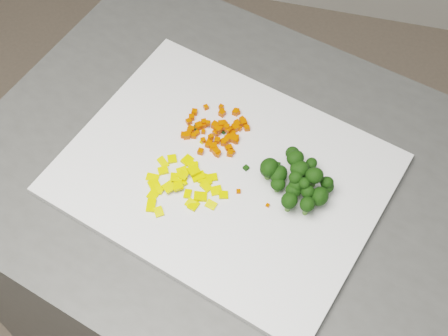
% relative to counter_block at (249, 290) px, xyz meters
% --- Properties ---
extents(counter_block, '(1.07, 0.89, 0.90)m').
position_rel_counter_block_xyz_m(counter_block, '(0.00, 0.00, 0.00)').
color(counter_block, '#454542').
rests_on(counter_block, ground).
extents(cutting_board, '(0.57, 0.50, 0.01)m').
position_rel_counter_block_xyz_m(cutting_board, '(-0.06, -0.00, 0.46)').
color(cutting_board, silver).
rests_on(cutting_board, counter_block).
extents(carrot_pile, '(0.11, 0.11, 0.03)m').
position_rel_counter_block_xyz_m(carrot_pile, '(-0.09, 0.07, 0.48)').
color(carrot_pile, '#CC3902').
rests_on(carrot_pile, cutting_board).
extents(pepper_pile, '(0.12, 0.12, 0.02)m').
position_rel_counter_block_xyz_m(pepper_pile, '(-0.11, -0.04, 0.47)').
color(pepper_pile, yellow).
rests_on(pepper_pile, cutting_board).
extents(broccoli_pile, '(0.13, 0.13, 0.06)m').
position_rel_counter_block_xyz_m(broccoli_pile, '(0.06, -0.00, 0.49)').
color(broccoli_pile, black).
rests_on(broccoli_pile, cutting_board).
extents(carrot_cube_0, '(0.01, 0.01, 0.01)m').
position_rel_counter_block_xyz_m(carrot_cube_0, '(-0.07, 0.03, 0.47)').
color(carrot_cube_0, '#CC3902').
rests_on(carrot_cube_0, carrot_pile).
extents(carrot_cube_1, '(0.01, 0.01, 0.01)m').
position_rel_counter_block_xyz_m(carrot_cube_1, '(-0.07, 0.05, 0.47)').
color(carrot_cube_1, '#CC3902').
rests_on(carrot_cube_1, carrot_pile).
extents(carrot_cube_2, '(0.01, 0.01, 0.01)m').
position_rel_counter_block_xyz_m(carrot_cube_2, '(-0.06, 0.08, 0.47)').
color(carrot_cube_2, '#CC3902').
rests_on(carrot_cube_2, carrot_pile).
extents(carrot_cube_3, '(0.01, 0.01, 0.01)m').
position_rel_counter_block_xyz_m(carrot_cube_3, '(-0.06, 0.04, 0.47)').
color(carrot_cube_3, '#CC3902').
rests_on(carrot_cube_3, carrot_pile).
extents(carrot_cube_4, '(0.01, 0.01, 0.01)m').
position_rel_counter_block_xyz_m(carrot_cube_4, '(-0.09, 0.04, 0.47)').
color(carrot_cube_4, '#CC3902').
rests_on(carrot_cube_4, carrot_pile).
extents(carrot_cube_5, '(0.01, 0.01, 0.01)m').
position_rel_counter_block_xyz_m(carrot_cube_5, '(-0.05, 0.04, 0.47)').
color(carrot_cube_5, '#CC3902').
rests_on(carrot_cube_5, carrot_pile).
extents(carrot_cube_6, '(0.01, 0.01, 0.01)m').
position_rel_counter_block_xyz_m(carrot_cube_6, '(-0.07, 0.08, 0.47)').
color(carrot_cube_6, '#CC3902').
rests_on(carrot_cube_6, carrot_pile).
extents(carrot_cube_7, '(0.01, 0.01, 0.01)m').
position_rel_counter_block_xyz_m(carrot_cube_7, '(-0.06, 0.12, 0.47)').
color(carrot_cube_7, '#CC3902').
rests_on(carrot_cube_7, carrot_pile).
extents(carrot_cube_8, '(0.01, 0.01, 0.01)m').
position_rel_counter_block_xyz_m(carrot_cube_8, '(-0.09, 0.08, 0.47)').
color(carrot_cube_8, '#CC3902').
rests_on(carrot_cube_8, carrot_pile).
extents(carrot_cube_9, '(0.01, 0.01, 0.01)m').
position_rel_counter_block_xyz_m(carrot_cube_9, '(-0.06, 0.09, 0.47)').
color(carrot_cube_9, '#CC3902').
rests_on(carrot_cube_9, carrot_pile).
extents(carrot_cube_10, '(0.01, 0.01, 0.01)m').
position_rel_counter_block_xyz_m(carrot_cube_10, '(-0.13, 0.05, 0.47)').
color(carrot_cube_10, '#CC3902').
rests_on(carrot_cube_10, carrot_pile).
extents(carrot_cube_11, '(0.01, 0.01, 0.01)m').
position_rel_counter_block_xyz_m(carrot_cube_11, '(-0.09, 0.08, 0.47)').
color(carrot_cube_11, '#CC3902').
rests_on(carrot_cube_11, carrot_pile).
extents(carrot_cube_12, '(0.01, 0.01, 0.01)m').
position_rel_counter_block_xyz_m(carrot_cube_12, '(-0.08, 0.08, 0.48)').
color(carrot_cube_12, '#CC3902').
rests_on(carrot_cube_12, carrot_pile).
extents(carrot_cube_13, '(0.01, 0.01, 0.01)m').
position_rel_counter_block_xyz_m(carrot_cube_13, '(-0.06, 0.11, 0.47)').
color(carrot_cube_13, '#CC3902').
rests_on(carrot_cube_13, carrot_pile).
extents(carrot_cube_14, '(0.01, 0.01, 0.01)m').
position_rel_counter_block_xyz_m(carrot_cube_14, '(-0.08, 0.03, 0.47)').
color(carrot_cube_14, '#CC3902').
rests_on(carrot_cube_14, carrot_pile).
extents(carrot_cube_15, '(0.01, 0.01, 0.01)m').
position_rel_counter_block_xyz_m(carrot_cube_15, '(-0.07, 0.05, 0.47)').
color(carrot_cube_15, '#CC3902').
rests_on(carrot_cube_15, carrot_pile).
extents(carrot_cube_16, '(0.01, 0.01, 0.01)m').
position_rel_counter_block_xyz_m(carrot_cube_16, '(-0.08, 0.03, 0.47)').
color(carrot_cube_16, '#CC3902').
rests_on(carrot_cube_16, carrot_pile).
extents(carrot_cube_17, '(0.01, 0.01, 0.01)m').
position_rel_counter_block_xyz_m(carrot_cube_17, '(-0.11, 0.07, 0.47)').
color(carrot_cube_17, '#CC3902').
rests_on(carrot_cube_17, carrot_pile).
extents(carrot_cube_18, '(0.01, 0.01, 0.01)m').
position_rel_counter_block_xyz_m(carrot_cube_18, '(-0.06, 0.12, 0.47)').
color(carrot_cube_18, '#CC3902').
rests_on(carrot_cube_18, carrot_pile).
extents(carrot_cube_19, '(0.01, 0.01, 0.01)m').
position_rel_counter_block_xyz_m(carrot_cube_19, '(-0.06, 0.07, 0.47)').
color(carrot_cube_19, '#CC3902').
rests_on(carrot_cube_19, carrot_pile).
extents(carrot_cube_20, '(0.01, 0.01, 0.01)m').
position_rel_counter_block_xyz_m(carrot_cube_20, '(-0.08, 0.03, 0.47)').
color(carrot_cube_20, '#CC3902').
rests_on(carrot_cube_20, carrot_pile).
extents(carrot_cube_21, '(0.01, 0.01, 0.01)m').
position_rel_counter_block_xyz_m(carrot_cube_21, '(-0.12, 0.07, 0.47)').
color(carrot_cube_21, '#CC3902').
rests_on(carrot_cube_21, carrot_pile).
extents(carrot_cube_22, '(0.01, 0.01, 0.01)m').
position_rel_counter_block_xyz_m(carrot_cube_22, '(-0.05, 0.06, 0.47)').
color(carrot_cube_22, '#CC3902').
rests_on(carrot_cube_22, carrot_pile).
extents(carrot_cube_23, '(0.01, 0.01, 0.01)m').
position_rel_counter_block_xyz_m(carrot_cube_23, '(-0.06, 0.06, 0.47)').
color(carrot_cube_23, '#CC3902').
rests_on(carrot_cube_23, carrot_pile).
extents(carrot_cube_24, '(0.01, 0.01, 0.01)m').
position_rel_counter_block_xyz_m(carrot_cube_24, '(-0.13, 0.08, 0.47)').
color(carrot_cube_24, '#CC3902').
rests_on(carrot_cube_24, carrot_pile).
extents(carrot_cube_25, '(0.01, 0.01, 0.01)m').
position_rel_counter_block_xyz_m(carrot_cube_25, '(-0.08, 0.07, 0.47)').
color(carrot_cube_25, '#CC3902').
rests_on(carrot_cube_25, carrot_pile).
extents(carrot_cube_26, '(0.01, 0.01, 0.01)m').
position_rel_counter_block_xyz_m(carrot_cube_26, '(-0.09, 0.05, 0.48)').
color(carrot_cube_26, '#CC3902').
rests_on(carrot_cube_26, carrot_pile).
extents(carrot_cube_27, '(0.01, 0.01, 0.01)m').
position_rel_counter_block_xyz_m(carrot_cube_27, '(-0.10, 0.08, 0.47)').
color(carrot_cube_27, '#CC3902').
rests_on(carrot_cube_27, carrot_pile).
extents(carrot_cube_28, '(0.01, 0.01, 0.01)m').
position_rel_counter_block_xyz_m(carrot_cube_28, '(-0.06, 0.04, 0.47)').
color(carrot_cube_28, '#CC3902').
rests_on(carrot_cube_28, carrot_pile).
extents(carrot_cube_29, '(0.01, 0.01, 0.01)m').
position_rel_counter_block_xyz_m(carrot_cube_29, '(-0.08, 0.09, 0.47)').
color(carrot_cube_29, '#CC3902').
rests_on(carrot_cube_29, carrot_pile).
extents(carrot_cube_30, '(0.01, 0.01, 0.01)m').
position_rel_counter_block_xyz_m(carrot_cube_30, '(-0.04, 0.09, 0.47)').
color(carrot_cube_30, '#CC3902').
rests_on(carrot_cube_30, carrot_pile).
extents(carrot_cube_31, '(0.01, 0.01, 0.01)m').
position_rel_counter_block_xyz_m(carrot_cube_31, '(-0.09, 0.11, 0.47)').
color(carrot_cube_31, '#CC3902').
rests_on(carrot_cube_31, carrot_pile).
extents(carrot_cube_32, '(0.01, 0.01, 0.01)m').
position_rel_counter_block_xyz_m(carrot_cube_32, '(-0.11, 0.06, 0.47)').
color(carrot_cube_32, '#CC3902').
rests_on(carrot_cube_32, carrot_pile).
extents(carrot_cube_33, '(0.01, 0.01, 0.01)m').
position_rel_counter_block_xyz_m(carrot_cube_33, '(-0.13, 0.05, 0.47)').
color(carrot_cube_33, '#CC3902').
rests_on(carrot_cube_33, carrot_pile).
extents(carrot_cube_34, '(0.01, 0.01, 0.01)m').
position_rel_counter_block_xyz_m(carrot_cube_34, '(-0.11, 0.11, 0.47)').
color(carrot_cube_34, '#CC3902').
rests_on(carrot_cube_34, carrot_pile).
extents(carrot_cube_35, '(0.01, 0.01, 0.01)m').
position_rel_counter_block_xyz_m(carrot_cube_35, '(-0.07, 0.07, 0.48)').
color(carrot_cube_35, '#CC3902').
rests_on(carrot_cube_35, carrot_pile).
extents(carrot_cube_36, '(0.01, 0.01, 0.01)m').
position_rel_counter_block_xyz_m(carrot_cube_36, '(-0.13, 0.06, 0.47)').
color(carrot_cube_36, '#CC3902').
rests_on(carrot_cube_36, carrot_pile).
extents(carrot_cube_37, '(0.01, 0.01, 0.01)m').
position_rel_counter_block_xyz_m(carrot_cube_37, '(-0.05, 0.06, 0.47)').
color(carrot_cube_37, '#CC3902').
rests_on(carrot_cube_37, carrot_pile).
extents(carrot_cube_38, '(0.01, 0.01, 0.01)m').
position_rel_counter_block_xyz_m(carrot_cube_38, '(-0.08, 0.07, 0.47)').
color(carrot_cube_38, '#CC3902').
rests_on(carrot_cube_38, carrot_pile).
extents(carrot_cube_39, '(0.01, 0.01, 0.01)m').
position_rel_counter_block_xyz_m(carrot_cube_39, '(-0.08, 0.11, 0.47)').
color(carrot_cube_39, '#CC3902').
rests_on(carrot_cube_39, carrot_pile).
extents(carrot_cube_40, '(0.01, 0.01, 0.01)m').
position_rel_counter_block_xyz_m(carrot_cube_40, '(-0.12, 0.07, 0.47)').
color(carrot_cube_40, '#CC3902').
rests_on(carrot_cube_40, carrot_pile).
extents(carrot_cube_41, '(0.01, 0.01, 0.01)m').
position_rel_counter_block_xyz_m(carrot_cube_41, '(-0.05, 0.06, 0.47)').
color(carrot_cube_41, '#CC3902').
rests_on(carrot_cube_41, carrot_pile).
extents(carrot_cube_42, '(0.01, 0.01, 0.01)m').
position_rel_counter_block_xyz_m(carrot_cube_42, '(-0.13, 0.09, 0.47)').
color(carrot_cube_42, '#CC3902').
rests_on(carrot_cube_42, carrot_pile).
extents(carrot_cube_43, '(0.01, 0.01, 0.01)m').
position_rel_counter_block_xyz_m(carrot_cube_43, '(-0.05, 0.10, 0.47)').
color(carrot_cube_43, '#CC3902').
rests_on(carrot_cube_43, carrot_pile).
extents(carrot_cube_44, '(0.01, 0.01, 0.01)m').
position_rel_counter_block_xyz_m(carrot_cube_44, '(-0.06, 0.07, 0.47)').
color(carrot_cube_44, '#CC3902').
rests_on(carrot_cube_44, carrot_pile).
extents(carrot_cube_45, '(0.01, 0.01, 0.01)m').
position_rel_counter_block_xyz_m(carrot_cube_45, '(-0.06, 0.09, 0.47)').
color(carrot_cube_45, '#CC3902').
rests_on(carrot_cube_45, carrot_pile).
extents(carrot_cube_46, '(0.01, 0.01, 0.01)m').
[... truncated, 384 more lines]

